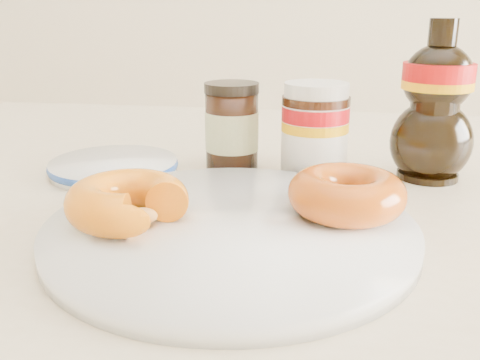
# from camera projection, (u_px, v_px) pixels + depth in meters

# --- Properties ---
(dining_table) EXTENTS (1.40, 0.90, 0.75)m
(dining_table) POSITION_uv_depth(u_px,v_px,m) (293.00, 259.00, 0.60)
(dining_table) COLOR beige
(dining_table) RESTS_ON ground
(plate) EXTENTS (0.31, 0.31, 0.02)m
(plate) POSITION_uv_depth(u_px,v_px,m) (231.00, 229.00, 0.44)
(plate) COLOR white
(plate) RESTS_ON dining_table
(donut_bitten) EXTENTS (0.11, 0.11, 0.03)m
(donut_bitten) POSITION_uv_depth(u_px,v_px,m) (127.00, 201.00, 0.44)
(donut_bitten) COLOR orange
(donut_bitten) RESTS_ON plate
(donut_whole) EXTENTS (0.10, 0.10, 0.04)m
(donut_whole) POSITION_uv_depth(u_px,v_px,m) (347.00, 193.00, 0.45)
(donut_whole) COLOR #933809
(donut_whole) RESTS_ON plate
(nutella_jar) EXTENTS (0.07, 0.07, 0.11)m
(nutella_jar) POSITION_uv_depth(u_px,v_px,m) (315.00, 127.00, 0.59)
(nutella_jar) COLOR white
(nutella_jar) RESTS_ON dining_table
(syrup_bottle) EXTENTS (0.11, 0.10, 0.17)m
(syrup_bottle) POSITION_uv_depth(u_px,v_px,m) (435.00, 102.00, 0.58)
(syrup_bottle) COLOR black
(syrup_bottle) RESTS_ON dining_table
(dark_jar) EXTENTS (0.06, 0.06, 0.10)m
(dark_jar) POSITION_uv_depth(u_px,v_px,m) (232.00, 127.00, 0.63)
(dark_jar) COLOR black
(dark_jar) RESTS_ON dining_table
(blue_rim_saucer) EXTENTS (0.15, 0.15, 0.01)m
(blue_rim_saucer) POSITION_uv_depth(u_px,v_px,m) (114.00, 166.00, 0.62)
(blue_rim_saucer) COLOR white
(blue_rim_saucer) RESTS_ON dining_table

